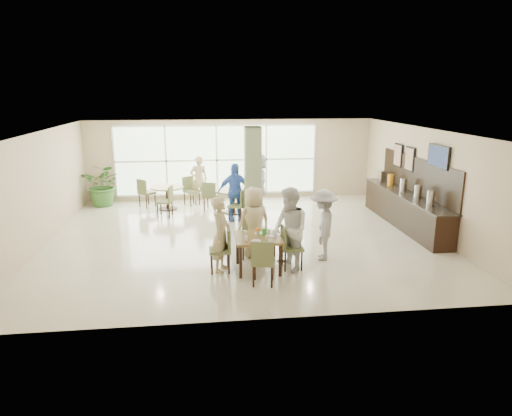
{
  "coord_description": "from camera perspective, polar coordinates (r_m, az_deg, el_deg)",
  "views": [
    {
      "loc": [
        -1.04,
        -11.47,
        3.78
      ],
      "look_at": [
        0.2,
        -1.2,
        1.1
      ],
      "focal_mm": 32.0,
      "sensor_mm": 36.0,
      "label": 1
    }
  ],
  "objects": [
    {
      "name": "round_table_right",
      "position": [
        14.38,
        -2.85,
        1.68
      ],
      "size": [
        1.18,
        1.18,
        0.75
      ],
      "color": "brown",
      "rests_on": "ground"
    },
    {
      "name": "chairs_table_left",
      "position": [
        15.12,
        -10.95,
        1.62
      ],
      "size": [
        2.1,
        1.99,
        0.95
      ],
      "color": "#566035",
      "rests_on": "ground"
    },
    {
      "name": "room_shell",
      "position": [
        11.71,
        -1.68,
        4.29
      ],
      "size": [
        10.0,
        10.0,
        10.0
      ],
      "color": "white",
      "rests_on": "ground"
    },
    {
      "name": "teen_left",
      "position": [
        9.71,
        -4.41,
        -3.3
      ],
      "size": [
        0.57,
        0.69,
        1.63
      ],
      "primitive_type": "imported",
      "rotation": [
        0.0,
        0.0,
        1.22
      ],
      "color": "tan",
      "rests_on": "ground"
    },
    {
      "name": "column",
      "position": [
        12.98,
        -0.4,
        3.95
      ],
      "size": [
        0.45,
        0.45,
        2.8
      ],
      "primitive_type": "cube",
      "color": "#6A7853",
      "rests_on": "ground"
    },
    {
      "name": "potted_plant",
      "position": [
        16.07,
        -18.52,
        2.77
      ],
      "size": [
        1.58,
        1.58,
        1.43
      ],
      "primitive_type": "imported",
      "rotation": [
        0.0,
        0.0,
        -0.26
      ],
      "color": "#386E2C",
      "rests_on": "ground"
    },
    {
      "name": "teen_standing",
      "position": [
        10.47,
        8.36,
        -2.08
      ],
      "size": [
        0.86,
        1.18,
        1.63
      ],
      "primitive_type": "imported",
      "rotation": [
        0.0,
        0.0,
        -1.84
      ],
      "color": "#9F9FA1",
      "rests_on": "ground"
    },
    {
      "name": "wall_tv",
      "position": [
        12.52,
        21.84,
        6.0
      ],
      "size": [
        0.06,
        1.0,
        0.58
      ],
      "color": "black",
      "rests_on": "ground"
    },
    {
      "name": "chairs_table_right",
      "position": [
        14.34,
        -2.8,
        1.18
      ],
      "size": [
        1.93,
        1.94,
        0.95
      ],
      "color": "#566035",
      "rests_on": "ground"
    },
    {
      "name": "round_table_left",
      "position": [
        15.1,
        -11.05,
        1.98
      ],
      "size": [
        1.1,
        1.1,
        0.75
      ],
      "color": "brown",
      "rests_on": "ground"
    },
    {
      "name": "adult_a",
      "position": [
        13.51,
        -2.7,
        2.01
      ],
      "size": [
        1.06,
        0.67,
        1.72
      ],
      "primitive_type": "imported",
      "rotation": [
        0.0,
        0.0,
        0.1
      ],
      "color": "#4677D4",
      "rests_on": "ground"
    },
    {
      "name": "framed_art_a",
      "position": [
        13.97,
        18.66,
        5.82
      ],
      "size": [
        0.05,
        0.55,
        0.7
      ],
      "color": "black",
      "rests_on": "ground"
    },
    {
      "name": "adult_standing",
      "position": [
        15.62,
        -7.14,
        3.5
      ],
      "size": [
        0.67,
        0.5,
        1.65
      ],
      "primitive_type": "imported",
      "rotation": [
        0.0,
        0.0,
        3.33
      ],
      "color": "tan",
      "rests_on": "ground"
    },
    {
      "name": "teen_far",
      "position": [
        10.53,
        -0.25,
        -1.77
      ],
      "size": [
        0.91,
        0.69,
        1.65
      ],
      "primitive_type": "imported",
      "rotation": [
        0.0,
        0.0,
        3.49
      ],
      "color": "tan",
      "rests_on": "ground"
    },
    {
      "name": "teen_right",
      "position": [
        9.73,
        4.25,
        -2.71
      ],
      "size": [
        0.92,
        1.05,
        1.81
      ],
      "primitive_type": "imported",
      "rotation": [
        0.0,
        0.0,
        -1.26
      ],
      "color": "white",
      "rests_on": "ground"
    },
    {
      "name": "main_table",
      "position": [
        9.76,
        0.26,
        -4.12
      ],
      "size": [
        0.98,
        0.98,
        0.75
      ],
      "color": "brown",
      "rests_on": "ground"
    },
    {
      "name": "tabletop_clutter",
      "position": [
        9.71,
        0.39,
        -3.3
      ],
      "size": [
        0.72,
        0.71,
        0.21
      ],
      "color": "white",
      "rests_on": "main_table"
    },
    {
      "name": "window_bank",
      "position": [
        16.12,
        -4.92,
        5.97
      ],
      "size": [
        7.0,
        0.04,
        7.0
      ],
      "color": "silver",
      "rests_on": "ground"
    },
    {
      "name": "adult_b",
      "position": [
        14.49,
        0.25,
        3.21
      ],
      "size": [
        0.95,
        1.82,
        1.88
      ],
      "primitive_type": "imported",
      "rotation": [
        0.0,
        0.0,
        -1.45
      ],
      "color": "white",
      "rests_on": "ground"
    },
    {
      "name": "chairs_main_table",
      "position": [
        9.83,
        0.07,
        -5.13
      ],
      "size": [
        2.02,
        2.02,
        0.95
      ],
      "color": "#566035",
      "rests_on": "ground"
    },
    {
      "name": "ground",
      "position": [
        12.12,
        -1.62,
        -3.65
      ],
      "size": [
        10.0,
        10.0,
        0.0
      ],
      "primitive_type": "plane",
      "color": "beige",
      "rests_on": "ground"
    },
    {
      "name": "buffet_counter",
      "position": [
        13.67,
        18.16,
        0.13
      ],
      "size": [
        0.64,
        4.7,
        1.95
      ],
      "color": "black",
      "rests_on": "ground"
    },
    {
      "name": "framed_art_b",
      "position": [
        14.69,
        17.34,
        6.31
      ],
      "size": [
        0.05,
        0.55,
        0.7
      ],
      "color": "black",
      "rests_on": "ground"
    }
  ]
}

